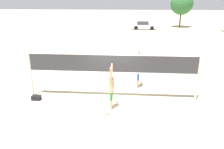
{
  "coord_description": "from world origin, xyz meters",
  "views": [
    {
      "loc": [
        0.83,
        -10.33,
        4.87
      ],
      "look_at": [
        0.0,
        0.0,
        1.29
      ],
      "focal_mm": 35.0,
      "sensor_mm": 36.0,
      "label": 1
    }
  ],
  "objects_px": {
    "player_blocker": "(138,69)",
    "parked_car_mid": "(144,26)",
    "player_spiker": "(111,87)",
    "gear_bag": "(36,98)",
    "volleyball_net": "(112,66)",
    "volleyball": "(106,112)",
    "tree_left_cluster": "(182,4)"
  },
  "relations": [
    {
      "from": "player_blocker",
      "to": "parked_car_mid",
      "type": "relative_size",
      "value": 0.5
    },
    {
      "from": "player_spiker",
      "to": "gear_bag",
      "type": "xyz_separation_m",
      "value": [
        -3.9,
        0.64,
        -1.0
      ]
    },
    {
      "from": "volleyball_net",
      "to": "volleyball",
      "type": "xyz_separation_m",
      "value": [
        -0.12,
        -1.77,
        -1.61
      ]
    },
    {
      "from": "volleyball",
      "to": "gear_bag",
      "type": "distance_m",
      "value": 3.91
    },
    {
      "from": "gear_bag",
      "to": "tree_left_cluster",
      "type": "bearing_deg",
      "value": 66.6
    },
    {
      "from": "parked_car_mid",
      "to": "tree_left_cluster",
      "type": "distance_m",
      "value": 8.37
    },
    {
      "from": "player_blocker",
      "to": "tree_left_cluster",
      "type": "bearing_deg",
      "value": 163.94
    },
    {
      "from": "gear_bag",
      "to": "volleyball_net",
      "type": "bearing_deg",
      "value": 8.09
    },
    {
      "from": "player_blocker",
      "to": "tree_left_cluster",
      "type": "height_order",
      "value": "tree_left_cluster"
    },
    {
      "from": "volleyball",
      "to": "parked_car_mid",
      "type": "distance_m",
      "value": 29.85
    },
    {
      "from": "volleyball_net",
      "to": "gear_bag",
      "type": "relative_size",
      "value": 19.38
    },
    {
      "from": "parked_car_mid",
      "to": "tree_left_cluster",
      "type": "bearing_deg",
      "value": 29.67
    },
    {
      "from": "volleyball",
      "to": "tree_left_cluster",
      "type": "bearing_deg",
      "value": 73.07
    },
    {
      "from": "tree_left_cluster",
      "to": "player_spiker",
      "type": "bearing_deg",
      "value": -106.92
    },
    {
      "from": "volleyball",
      "to": "gear_bag",
      "type": "relative_size",
      "value": 0.5
    },
    {
      "from": "player_blocker",
      "to": "tree_left_cluster",
      "type": "xyz_separation_m",
      "value": [
        8.57,
        29.78,
        2.98
      ]
    },
    {
      "from": "parked_car_mid",
      "to": "volleyball",
      "type": "bearing_deg",
      "value": -93.55
    },
    {
      "from": "tree_left_cluster",
      "to": "volleyball_net",
      "type": "bearing_deg",
      "value": -107.63
    },
    {
      "from": "tree_left_cluster",
      "to": "parked_car_mid",
      "type": "bearing_deg",
      "value": -153.15
    },
    {
      "from": "player_spiker",
      "to": "parked_car_mid",
      "type": "distance_m",
      "value": 29.26
    },
    {
      "from": "tree_left_cluster",
      "to": "gear_bag",
      "type": "bearing_deg",
      "value": -113.4
    },
    {
      "from": "player_spiker",
      "to": "volleyball",
      "type": "bearing_deg",
      "value": 162.54
    },
    {
      "from": "player_blocker",
      "to": "parked_car_mid",
      "type": "distance_m",
      "value": 26.42
    },
    {
      "from": "volleyball",
      "to": "gear_bag",
      "type": "height_order",
      "value": "gear_bag"
    },
    {
      "from": "player_spiker",
      "to": "gear_bag",
      "type": "height_order",
      "value": "player_spiker"
    },
    {
      "from": "volleyball_net",
      "to": "gear_bag",
      "type": "bearing_deg",
      "value": -171.91
    },
    {
      "from": "volleyball_net",
      "to": "tree_left_cluster",
      "type": "relative_size",
      "value": 1.4
    },
    {
      "from": "player_blocker",
      "to": "volleyball",
      "type": "bearing_deg",
      "value": -24.35
    },
    {
      "from": "player_blocker",
      "to": "volleyball",
      "type": "height_order",
      "value": "player_blocker"
    },
    {
      "from": "volleyball",
      "to": "gear_bag",
      "type": "bearing_deg",
      "value": 161.8
    },
    {
      "from": "player_spiker",
      "to": "gear_bag",
      "type": "bearing_deg",
      "value": 80.63
    },
    {
      "from": "gear_bag",
      "to": "volleyball",
      "type": "bearing_deg",
      "value": -18.2
    }
  ]
}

